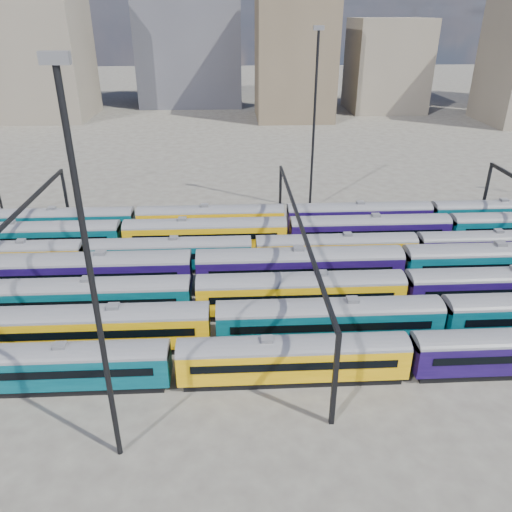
{
  "coord_description": "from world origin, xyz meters",
  "views": [
    {
      "loc": [
        3.02,
        -47.21,
        27.24
      ],
      "look_at": [
        5.6,
        2.04,
        3.0
      ],
      "focal_mm": 35.0,
      "sensor_mm": 36.0,
      "label": 1
    }
  ],
  "objects_px": {
    "rake_2": "(300,289)",
    "mast_2": "(91,274)",
    "rake_1": "(329,317)",
    "rake_0": "(293,355)"
  },
  "relations": [
    {
      "from": "rake_2",
      "to": "mast_2",
      "type": "height_order",
      "value": "mast_2"
    },
    {
      "from": "rake_1",
      "to": "mast_2",
      "type": "xyz_separation_m",
      "value": [
        -16.5,
        -12.0,
        11.3
      ]
    },
    {
      "from": "mast_2",
      "to": "rake_1",
      "type": "bearing_deg",
      "value": 36.03
    },
    {
      "from": "rake_0",
      "to": "rake_1",
      "type": "bearing_deg",
      "value": 52.65
    },
    {
      "from": "rake_0",
      "to": "mast_2",
      "type": "height_order",
      "value": "mast_2"
    },
    {
      "from": "rake_0",
      "to": "rake_1",
      "type": "xyz_separation_m",
      "value": [
        3.82,
        5.0,
        0.21
      ]
    },
    {
      "from": "rake_2",
      "to": "mast_2",
      "type": "distance_m",
      "value": 25.08
    },
    {
      "from": "rake_2",
      "to": "rake_0",
      "type": "bearing_deg",
      "value": -100.79
    },
    {
      "from": "rake_0",
      "to": "rake_1",
      "type": "relative_size",
      "value": 0.66
    },
    {
      "from": "rake_2",
      "to": "rake_1",
      "type": "bearing_deg",
      "value": -69.09
    }
  ]
}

